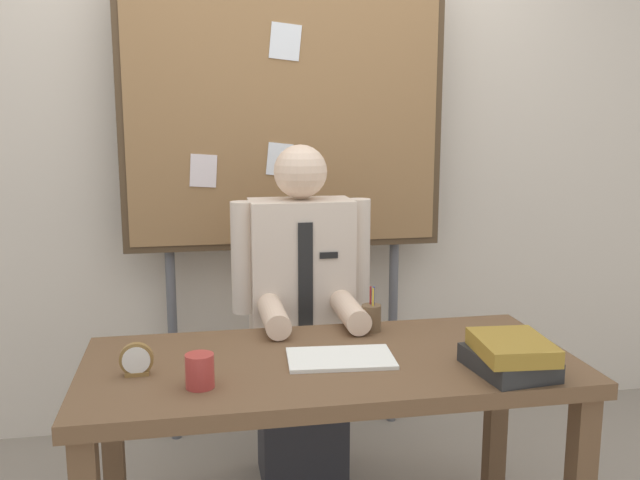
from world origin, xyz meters
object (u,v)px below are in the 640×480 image
Objects in this scene: bulletin_board at (285,113)px; pen_holder at (371,317)px; desk_clock at (137,361)px; person at (302,331)px; book_stack at (510,355)px; desk at (330,388)px; coffee_mug at (200,371)px; open_notebook at (340,358)px.

pen_holder is at bearing -75.50° from bulletin_board.
bulletin_board reaches higher than desk_clock.
person is at bearing -89.98° from bulletin_board.
bulletin_board is 7.34× the size of book_stack.
desk_clock is (-0.59, -0.03, 0.14)m from desk.
person is (0.00, 0.58, 0.00)m from desk.
desk_clock is at bearing 145.34° from coffee_mug.
pen_holder is (0.61, 0.41, 0.00)m from coffee_mug.
bulletin_board is 6.49× the size of open_notebook.
desk_clock is 1.02× the size of coffee_mug.
desk is 0.61m from desk_clock.
book_stack is 1.11m from desk_clock.
person is at bearing 122.26° from book_stack.
bulletin_board reaches higher than desk.
coffee_mug reaches higher than desk.
book_stack reaches higher than desk_clock.
book_stack is (0.50, -0.80, 0.15)m from person.
bulletin_board is at bearing 104.50° from pen_holder.
book_stack is 2.95× the size of desk_clock.
book_stack is 3.01× the size of coffee_mug.
person is 0.87m from desk_clock.
book_stack is at bearing -22.42° from open_notebook.
bulletin_board is at bearing 90.02° from person.
desk_clock is (-0.59, -0.62, 0.14)m from person.
desk_clock is at bearing 170.60° from book_stack.
pen_holder is (0.20, -0.33, 0.14)m from person.
coffee_mug is at bearing -158.46° from desk.
coffee_mug is at bearing -34.66° from desk_clock.
desk is 0.11m from open_notebook.
desk_clock is (-1.10, 0.18, -0.01)m from book_stack.
desk is at bearing -89.99° from bulletin_board.
open_notebook is (0.03, -0.02, 0.10)m from desk.
book_stack is at bearing -9.40° from desk_clock.
bulletin_board is (-0.00, 0.44, 0.86)m from person.
desk is at bearing 145.22° from open_notebook.
bulletin_board is 22.07× the size of coffee_mug.
person is 0.97m from bulletin_board.
book_stack is at bearing -57.74° from person.
book_stack is 0.52m from open_notebook.
desk is 0.35m from pen_holder.
person reaches higher than book_stack.
person reaches higher than open_notebook.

